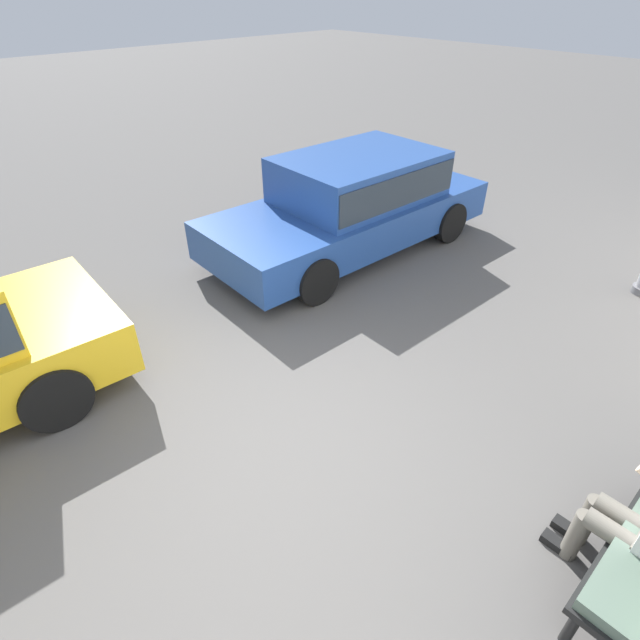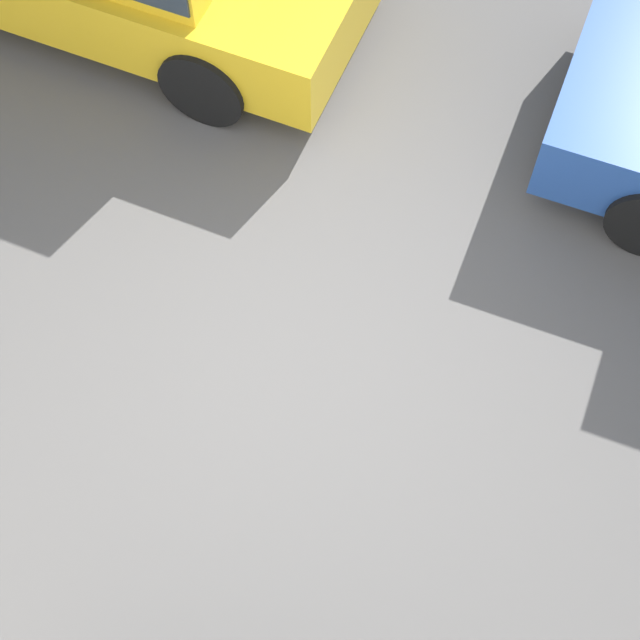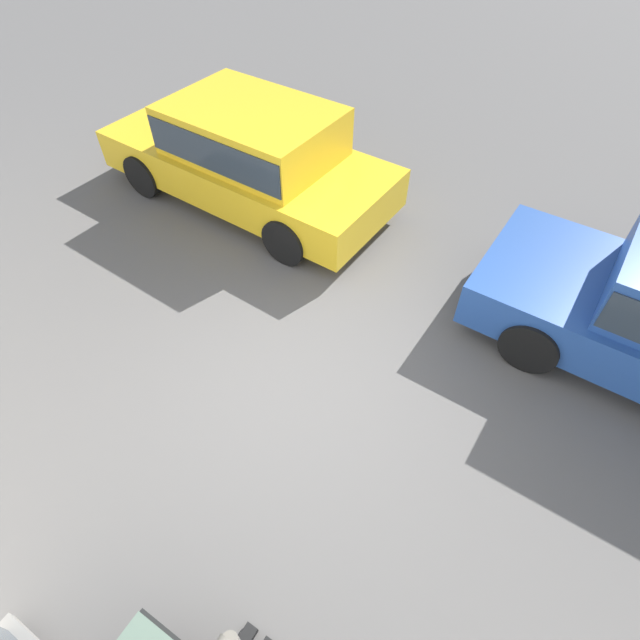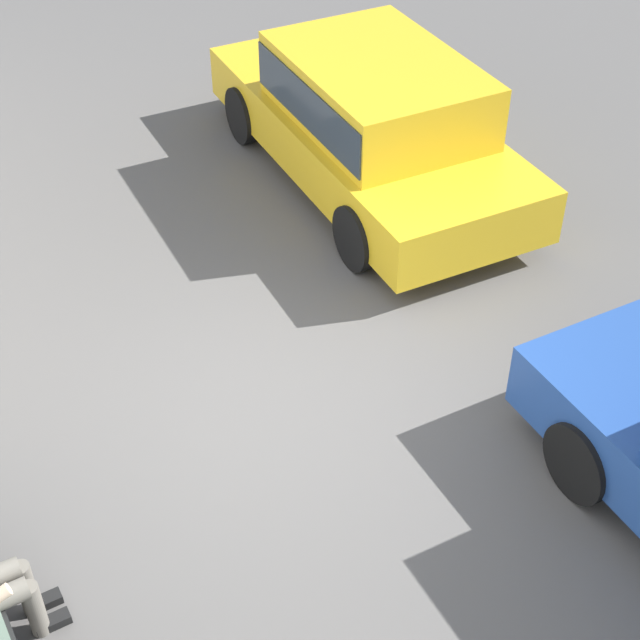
{
  "view_description": "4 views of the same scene",
  "coord_description": "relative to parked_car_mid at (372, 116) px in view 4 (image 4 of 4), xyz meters",
  "views": [
    {
      "loc": [
        1.91,
        2.6,
        3.62
      ],
      "look_at": [
        -0.56,
        -0.03,
        1.11
      ],
      "focal_mm": 28.0,
      "sensor_mm": 36.0,
      "label": 1
    },
    {
      "loc": [
        -0.98,
        2.6,
        5.87
      ],
      "look_at": [
        -0.16,
        0.25,
        1.04
      ],
      "focal_mm": 55.0,
      "sensor_mm": 36.0,
      "label": 2
    },
    {
      "loc": [
        -1.79,
        2.6,
        4.56
      ],
      "look_at": [
        -0.11,
        -0.1,
        1.06
      ],
      "focal_mm": 28.0,
      "sensor_mm": 36.0,
      "label": 3
    },
    {
      "loc": [
        -5.22,
        2.6,
        5.78
      ],
      "look_at": [
        -0.46,
        -0.15,
        1.23
      ],
      "focal_mm": 55.0,
      "sensor_mm": 36.0,
      "label": 4
    }
  ],
  "objects": [
    {
      "name": "parked_car_mid",
      "position": [
        0.0,
        0.0,
        0.0
      ],
      "size": [
        4.61,
        2.14,
        1.5
      ],
      "color": "gold",
      "rests_on": "ground_plane"
    },
    {
      "name": "ground_plane",
      "position": [
        -2.64,
        2.57,
        -0.82
      ],
      "size": [
        60.0,
        60.0,
        0.0
      ],
      "primitive_type": "plane",
      "color": "#565451"
    }
  ]
}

